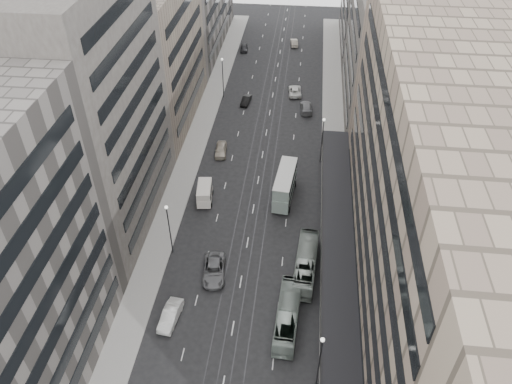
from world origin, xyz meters
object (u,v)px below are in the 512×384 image
at_px(panel_van, 205,193).
at_px(sedan_1, 170,315).
at_px(bus_near, 288,315).
at_px(double_decker, 285,185).
at_px(sedan_2, 214,270).
at_px(bus_far, 306,263).

relative_size(panel_van, sedan_1, 0.96).
xyz_separation_m(bus_near, double_decker, (-1.81, 22.59, 1.11)).
bearing_deg(bus_near, panel_van, -53.56).
distance_m(double_decker, sedan_2, 18.13).
bearing_deg(double_decker, bus_near, -79.90).
relative_size(panel_van, sedan_2, 0.79).
bearing_deg(sedan_1, bus_far, 37.51).
relative_size(double_decker, panel_van, 1.87).
height_order(bus_near, bus_far, bus_far).
height_order(bus_near, double_decker, double_decker).
height_order(double_decker, panel_van, double_decker).
distance_m(sedan_1, sedan_2, 8.36).
distance_m(bus_near, panel_van, 24.69).
bearing_deg(bus_near, double_decker, -82.47).
xyz_separation_m(bus_far, sedan_2, (-11.57, -1.81, -0.66)).
xyz_separation_m(bus_near, panel_van, (-13.62, 20.59, 0.13)).
distance_m(bus_near, sedan_1, 13.64).
relative_size(double_decker, sedan_2, 1.47).
height_order(bus_near, panel_van, bus_near).
relative_size(bus_near, panel_van, 2.19).
relative_size(bus_near, bus_far, 0.96).
relative_size(bus_near, double_decker, 1.17).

